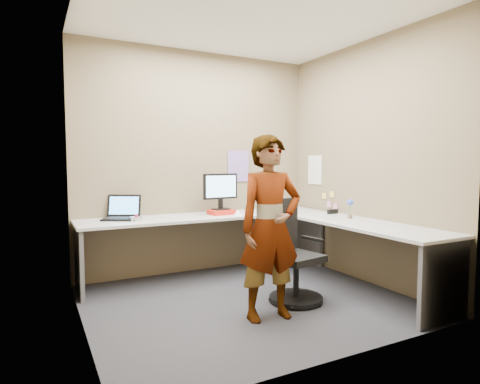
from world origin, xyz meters
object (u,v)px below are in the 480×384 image
office_chair (292,260)px  desk (267,232)px  monitor (221,188)px  person (270,227)px

office_chair → desk: bearing=74.4°
monitor → office_chair: (0.23, -1.15, -0.64)m
desk → monitor: bearing=115.3°
office_chair → person: person is taller
monitor → person: (-0.19, -1.43, -0.25)m
monitor → desk: bearing=-71.1°
desk → person: bearing=-119.3°
desk → office_chair: size_ratio=3.06×
monitor → office_chair: 1.34m
person → desk: bearing=64.1°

